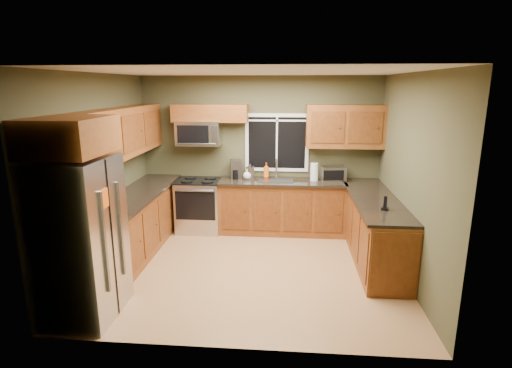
# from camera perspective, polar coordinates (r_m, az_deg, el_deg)

# --- Properties ---
(floor) EXTENTS (4.20, 4.20, 0.00)m
(floor) POSITION_cam_1_polar(r_m,az_deg,el_deg) (5.82, -0.79, -11.90)
(floor) COLOR #A67649
(floor) RESTS_ON ground
(ceiling) EXTENTS (4.20, 4.20, 0.00)m
(ceiling) POSITION_cam_1_polar(r_m,az_deg,el_deg) (5.24, -0.89, 15.74)
(ceiling) COLOR white
(ceiling) RESTS_ON back_wall
(back_wall) EXTENTS (4.20, 0.00, 4.20)m
(back_wall) POSITION_cam_1_polar(r_m,az_deg,el_deg) (7.13, 0.56, 4.36)
(back_wall) COLOR #444329
(back_wall) RESTS_ON ground
(front_wall) EXTENTS (4.20, 0.00, 4.20)m
(front_wall) POSITION_cam_1_polar(r_m,az_deg,el_deg) (3.65, -3.58, -5.03)
(front_wall) COLOR #444329
(front_wall) RESTS_ON ground
(left_wall) EXTENTS (0.00, 3.60, 3.60)m
(left_wall) POSITION_cam_1_polar(r_m,az_deg,el_deg) (5.95, -21.42, 1.47)
(left_wall) COLOR #444329
(left_wall) RESTS_ON ground
(right_wall) EXTENTS (0.00, 3.60, 3.60)m
(right_wall) POSITION_cam_1_polar(r_m,az_deg,el_deg) (5.58, 21.18, 0.72)
(right_wall) COLOR #444329
(right_wall) RESTS_ON ground
(window) EXTENTS (1.12, 0.03, 1.02)m
(window) POSITION_cam_1_polar(r_m,az_deg,el_deg) (7.07, 2.99, 5.92)
(window) COLOR white
(window) RESTS_ON back_wall
(base_cabinets_left) EXTENTS (0.60, 2.65, 0.90)m
(base_cabinets_left) POSITION_cam_1_polar(r_m,az_deg,el_deg) (6.48, -16.51, -5.43)
(base_cabinets_left) COLOR brown
(base_cabinets_left) RESTS_ON ground
(countertop_left) EXTENTS (0.65, 2.65, 0.04)m
(countertop_left) POSITION_cam_1_polar(r_m,az_deg,el_deg) (6.34, -16.59, -1.42)
(countertop_left) COLOR black
(countertop_left) RESTS_ON base_cabinets_left
(base_cabinets_back) EXTENTS (2.17, 0.60, 0.90)m
(base_cabinets_back) POSITION_cam_1_polar(r_m,az_deg,el_deg) (7.03, 3.75, -3.36)
(base_cabinets_back) COLOR brown
(base_cabinets_back) RESTS_ON ground
(countertop_back) EXTENTS (2.17, 0.65, 0.04)m
(countertop_back) POSITION_cam_1_polar(r_m,az_deg,el_deg) (6.88, 3.80, 0.32)
(countertop_back) COLOR black
(countertop_back) RESTS_ON base_cabinets_back
(base_cabinets_peninsula) EXTENTS (0.60, 2.52, 0.90)m
(base_cabinets_peninsula) POSITION_cam_1_polar(r_m,az_deg,el_deg) (6.25, 16.44, -6.13)
(base_cabinets_peninsula) COLOR brown
(base_cabinets_peninsula) RESTS_ON ground
(countertop_peninsula) EXTENTS (0.65, 2.50, 0.04)m
(countertop_peninsula) POSITION_cam_1_polar(r_m,az_deg,el_deg) (6.12, 16.50, -1.96)
(countertop_peninsula) COLOR black
(countertop_peninsula) RESTS_ON base_cabinets_peninsula
(upper_cabinets_left) EXTENTS (0.33, 2.65, 0.72)m
(upper_cabinets_left) POSITION_cam_1_polar(r_m,az_deg,el_deg) (6.23, -18.57, 7.00)
(upper_cabinets_left) COLOR brown
(upper_cabinets_left) RESTS_ON left_wall
(upper_cabinets_back_left) EXTENTS (1.30, 0.33, 0.30)m
(upper_cabinets_back_left) POSITION_cam_1_polar(r_m,az_deg,el_deg) (7.00, -6.59, 10.03)
(upper_cabinets_back_left) COLOR brown
(upper_cabinets_back_left) RESTS_ON back_wall
(upper_cabinets_back_right) EXTENTS (1.30, 0.33, 0.72)m
(upper_cabinets_back_right) POSITION_cam_1_polar(r_m,az_deg,el_deg) (6.94, 12.61, 8.02)
(upper_cabinets_back_right) COLOR brown
(upper_cabinets_back_right) RESTS_ON back_wall
(upper_cabinet_over_fridge) EXTENTS (0.72, 0.90, 0.38)m
(upper_cabinet_over_fridge) POSITION_cam_1_polar(r_m,az_deg,el_deg) (4.54, -25.17, 6.25)
(upper_cabinet_over_fridge) COLOR brown
(upper_cabinet_over_fridge) RESTS_ON left_wall
(refrigerator) EXTENTS (0.74, 0.90, 1.80)m
(refrigerator) POSITION_cam_1_polar(r_m,az_deg,el_deg) (4.80, -23.77, -7.21)
(refrigerator) COLOR #B7B7BC
(refrigerator) RESTS_ON ground
(range) EXTENTS (0.76, 0.69, 0.94)m
(range) POSITION_cam_1_polar(r_m,az_deg,el_deg) (7.17, -8.07, -2.97)
(range) COLOR #B7B7BC
(range) RESTS_ON ground
(microwave) EXTENTS (0.76, 0.41, 0.42)m
(microwave) POSITION_cam_1_polar(r_m,az_deg,el_deg) (7.04, -8.17, 7.22)
(microwave) COLOR #B7B7BC
(microwave) RESTS_ON back_wall
(sink) EXTENTS (0.60, 0.42, 0.36)m
(sink) POSITION_cam_1_polar(r_m,az_deg,el_deg) (6.89, 2.86, 0.64)
(sink) COLOR slate
(sink) RESTS_ON countertop_back
(toaster_oven) EXTENTS (0.45, 0.37, 0.25)m
(toaster_oven) POSITION_cam_1_polar(r_m,az_deg,el_deg) (6.96, 10.91, 1.49)
(toaster_oven) COLOR #B7B7BC
(toaster_oven) RESTS_ON countertop_back
(coffee_maker) EXTENTS (0.24, 0.29, 0.32)m
(coffee_maker) POSITION_cam_1_polar(r_m,az_deg,el_deg) (7.03, -2.90, 2.03)
(coffee_maker) COLOR slate
(coffee_maker) RESTS_ON countertop_back
(kettle) EXTENTS (0.17, 0.17, 0.27)m
(kettle) POSITION_cam_1_polar(r_m,az_deg,el_deg) (6.98, -0.85, 1.76)
(kettle) COLOR #B7B7BC
(kettle) RESTS_ON countertop_back
(paper_towel_roll) EXTENTS (0.13, 0.13, 0.33)m
(paper_towel_roll) POSITION_cam_1_polar(r_m,az_deg,el_deg) (6.91, 8.31, 1.72)
(paper_towel_roll) COLOR white
(paper_towel_roll) RESTS_ON countertop_back
(soap_bottle_a) EXTENTS (0.13, 0.13, 0.26)m
(soap_bottle_a) POSITION_cam_1_polar(r_m,az_deg,el_deg) (7.08, 1.46, 1.99)
(soap_bottle_a) COLOR orange
(soap_bottle_a) RESTS_ON countertop_back
(soap_bottle_c) EXTENTS (0.18, 0.18, 0.19)m
(soap_bottle_c) POSITION_cam_1_polar(r_m,az_deg,el_deg) (6.95, -1.25, 1.46)
(soap_bottle_c) COLOR white
(soap_bottle_c) RESTS_ON countertop_back
(cordless_phone) EXTENTS (0.11, 0.11, 0.19)m
(cordless_phone) POSITION_cam_1_polar(r_m,az_deg,el_deg) (5.50, 17.96, -2.99)
(cordless_phone) COLOR black
(cordless_phone) RESTS_ON countertop_peninsula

